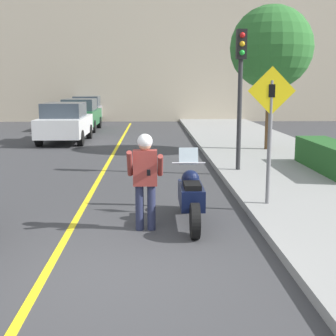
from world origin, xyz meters
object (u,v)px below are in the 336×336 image
(motorcycle, at_px, (191,196))
(parked_car_grey, at_px, (88,109))
(traffic_light, at_px, (241,73))
(parked_car_green, at_px, (80,114))
(person_biker, at_px, (145,172))
(street_tree, at_px, (271,48))
(crossing_sign, at_px, (270,122))
(parked_car_white, at_px, (65,122))

(motorcycle, height_order, parked_car_grey, parked_car_grey)
(traffic_light, bearing_deg, parked_car_green, 115.92)
(person_biker, bearing_deg, street_tree, 64.42)
(person_biker, relative_size, parked_car_grey, 0.39)
(crossing_sign, height_order, parked_car_white, crossing_sign)
(parked_car_grey, bearing_deg, person_biker, -79.96)
(crossing_sign, xyz_separation_m, parked_car_green, (-6.10, 16.39, -0.87))
(traffic_light, bearing_deg, person_biker, -116.96)
(parked_car_green, distance_m, parked_car_grey, 5.71)
(parked_car_white, bearing_deg, parked_car_green, 91.53)
(parked_car_grey, bearing_deg, street_tree, -59.75)
(parked_car_white, bearing_deg, street_tree, -23.69)
(person_biker, bearing_deg, traffic_light, 63.04)
(street_tree, height_order, parked_car_grey, street_tree)
(traffic_light, height_order, street_tree, street_tree)
(parked_car_green, bearing_deg, person_biker, -77.97)
(street_tree, height_order, parked_car_white, street_tree)
(motorcycle, bearing_deg, street_tree, 67.95)
(person_biker, relative_size, parked_car_green, 0.39)
(traffic_light, relative_size, street_tree, 0.74)
(person_biker, xyz_separation_m, street_tree, (4.26, 8.89, 2.69))
(motorcycle, relative_size, traffic_light, 0.59)
(traffic_light, bearing_deg, parked_car_grey, 109.60)
(person_biker, height_order, traffic_light, traffic_light)
(traffic_light, height_order, parked_car_grey, traffic_light)
(person_biker, bearing_deg, motorcycle, 23.60)
(person_biker, distance_m, crossing_sign, 2.72)
(street_tree, bearing_deg, crossing_sign, -103.75)
(crossing_sign, relative_size, parked_car_white, 0.62)
(traffic_light, xyz_separation_m, parked_car_green, (-6.19, 12.73, -1.87))
(motorcycle, height_order, parked_car_white, parked_car_white)
(motorcycle, relative_size, crossing_sign, 0.84)
(crossing_sign, bearing_deg, parked_car_white, 118.03)
(street_tree, relative_size, parked_car_green, 1.19)
(parked_car_grey, bearing_deg, crossing_sign, -73.67)
(parked_car_green, height_order, parked_car_grey, same)
(parked_car_grey, bearing_deg, motorcycle, -77.90)
(motorcycle, distance_m, person_biker, 1.00)
(crossing_sign, height_order, parked_car_grey, crossing_sign)
(person_biker, bearing_deg, parked_car_green, 102.03)
(motorcycle, distance_m, parked_car_green, 17.78)
(street_tree, bearing_deg, traffic_light, -113.91)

